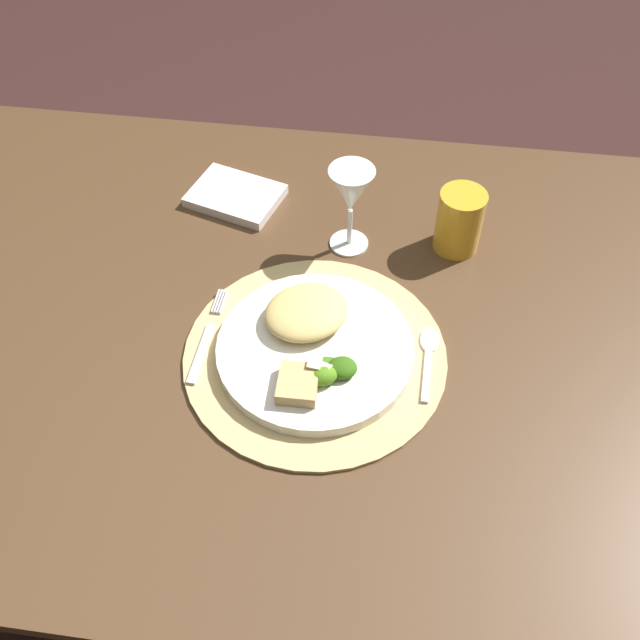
{
  "coord_description": "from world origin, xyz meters",
  "views": [
    {
      "loc": [
        0.14,
        -0.67,
        1.57
      ],
      "look_at": [
        0.05,
        -0.01,
        0.78
      ],
      "focal_mm": 40.95,
      "sensor_mm": 36.0,
      "label": 1
    }
  ],
  "objects": [
    {
      "name": "ground_plane",
      "position": [
        0.0,
        0.0,
        0.0
      ],
      "size": [
        6.0,
        6.0,
        0.0
      ],
      "primitive_type": "plane",
      "color": "#361D1B"
    },
    {
      "name": "dining_table",
      "position": [
        0.0,
        0.0,
        0.61
      ],
      "size": [
        1.3,
        0.93,
        0.76
      ],
      "color": "#4B321F",
      "rests_on": "ground"
    },
    {
      "name": "placemat",
      "position": [
        0.05,
        -0.06,
        0.76
      ],
      "size": [
        0.37,
        0.37,
        0.01
      ],
      "primitive_type": "cylinder",
      "color": "tan",
      "rests_on": "dining_table"
    },
    {
      "name": "dinner_plate",
      "position": [
        0.05,
        -0.06,
        0.77
      ],
      "size": [
        0.27,
        0.27,
        0.02
      ],
      "primitive_type": "cylinder",
      "color": "silver",
      "rests_on": "placemat"
    },
    {
      "name": "pasta_serving",
      "position": [
        0.03,
        -0.01,
        0.8
      ],
      "size": [
        0.16,
        0.15,
        0.03
      ],
      "primitive_type": "ellipsoid",
      "rotation": [
        0.0,
        0.0,
        3.77
      ],
      "color": "#DEBA6B",
      "rests_on": "dinner_plate"
    },
    {
      "name": "salad_greens",
      "position": [
        0.08,
        -0.1,
        0.79
      ],
      "size": [
        0.07,
        0.06,
        0.03
      ],
      "color": "#2F5B11",
      "rests_on": "dinner_plate"
    },
    {
      "name": "bread_piece",
      "position": [
        0.04,
        -0.13,
        0.79
      ],
      "size": [
        0.05,
        0.06,
        0.02
      ],
      "primitive_type": "cube",
      "rotation": [
        0.0,
        0.0,
        1.59
      ],
      "color": "tan",
      "rests_on": "dinner_plate"
    },
    {
      "name": "fork",
      "position": [
        -0.1,
        -0.06,
        0.77
      ],
      "size": [
        0.02,
        0.17,
        0.0
      ],
      "color": "silver",
      "rests_on": "placemat"
    },
    {
      "name": "spoon",
      "position": [
        0.21,
        -0.03,
        0.77
      ],
      "size": [
        0.03,
        0.13,
        0.01
      ],
      "color": "silver",
      "rests_on": "placemat"
    },
    {
      "name": "napkin",
      "position": [
        -0.13,
        0.25,
        0.77
      ],
      "size": [
        0.17,
        0.14,
        0.02
      ],
      "primitive_type": "cube",
      "rotation": [
        0.0,
        0.0,
        -0.29
      ],
      "color": "white",
      "rests_on": "dining_table"
    },
    {
      "name": "wine_glass",
      "position": [
        0.08,
        0.17,
        0.86
      ],
      "size": [
        0.07,
        0.07,
        0.15
      ],
      "color": "silver",
      "rests_on": "dining_table"
    },
    {
      "name": "amber_tumbler",
      "position": [
        0.24,
        0.19,
        0.81
      ],
      "size": [
        0.07,
        0.07,
        0.1
      ],
      "primitive_type": "cylinder",
      "color": "gold",
      "rests_on": "dining_table"
    }
  ]
}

